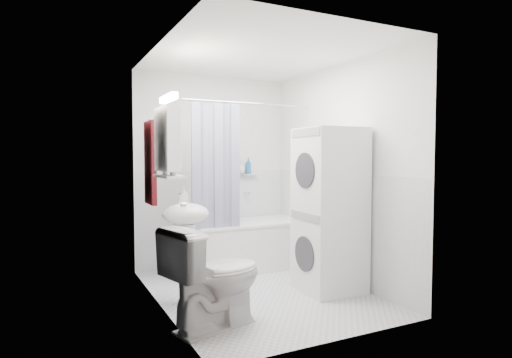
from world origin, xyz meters
name	(u,v)px	position (x,y,z in m)	size (l,w,h in m)	color
floor	(259,292)	(0.00, 0.00, 0.00)	(2.60, 2.60, 0.00)	silver
room_walls	(259,147)	(0.00, 0.00, 1.49)	(2.60, 2.60, 2.60)	silver
wainscot	(246,229)	(0.00, 0.29, 0.60)	(1.98, 2.58, 2.58)	white
door	(183,205)	(-0.95, -0.55, 1.00)	(0.05, 2.00, 2.00)	brown
bathtub	(243,242)	(0.25, 0.92, 0.32)	(1.54, 0.73, 0.59)	white
tub_spout	(247,193)	(0.45, 1.25, 0.91)	(0.04, 0.04, 0.12)	silver
curtain_rod	(254,103)	(0.25, 0.62, 2.00)	(0.02, 0.02, 1.72)	silver
shower_curtain	(215,169)	(-0.23, 0.62, 1.25)	(0.55, 0.02, 1.45)	#16154B
sink	(186,229)	(-0.75, 0.01, 0.70)	(0.44, 0.37, 1.04)	white
medicine_cabinet	(167,137)	(-0.90, 0.10, 1.57)	(0.13, 0.50, 0.71)	white
shelf	(169,176)	(-0.89, 0.10, 1.20)	(0.18, 0.54, 0.03)	silver
shower_caddy	(250,174)	(0.50, 1.24, 1.15)	(0.22, 0.06, 0.02)	silver
towel	(150,161)	(-0.94, 0.68, 1.34)	(0.07, 0.37, 0.90)	maroon
washer_dryer	(329,210)	(0.68, -0.27, 0.84)	(0.62, 0.61, 1.68)	white
toilet	(215,277)	(-0.72, -0.65, 0.41)	(0.47, 0.84, 0.82)	white
soap_pump	(183,201)	(-0.71, 0.25, 0.95)	(0.08, 0.17, 0.08)	gray
shelf_bottle	(174,172)	(-0.89, -0.05, 1.25)	(0.07, 0.18, 0.07)	gray
shelf_cup	(166,169)	(-0.89, 0.22, 1.26)	(0.10, 0.09, 0.10)	gray
shampoo_a	(240,169)	(0.35, 1.24, 1.23)	(0.13, 0.17, 0.13)	gray
shampoo_b	(248,171)	(0.47, 1.24, 1.20)	(0.08, 0.21, 0.08)	#265E99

